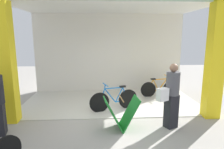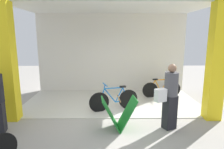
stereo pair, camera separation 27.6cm
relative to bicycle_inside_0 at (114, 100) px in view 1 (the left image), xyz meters
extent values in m
plane|color=#9E9991|center=(-0.07, -0.67, -0.35)|extent=(20.19, 20.19, 0.00)
cube|color=beige|center=(-0.07, 0.82, -0.34)|extent=(6.10, 2.96, 0.02)
cube|color=silver|center=(-0.07, 2.30, 1.29)|extent=(6.10, 0.12, 3.28)
cube|color=yellow|center=(-2.91, -0.67, 1.29)|extent=(0.42, 0.36, 3.28)
cube|color=yellow|center=(2.77, -0.67, 1.29)|extent=(0.42, 0.36, 3.28)
cube|color=silver|center=(-0.07, 0.82, 2.90)|extent=(6.10, 2.96, 0.06)
cylinder|color=black|center=(0.46, 0.15, -0.04)|extent=(0.61, 0.23, 0.63)
cylinder|color=black|center=(-0.47, -0.15, -0.04)|extent=(0.61, 0.23, 0.63)
cylinder|color=blue|center=(0.24, 0.08, -0.06)|extent=(0.41, 0.16, 0.08)
cylinder|color=blue|center=(0.16, 0.05, 0.14)|extent=(0.27, 0.12, 0.47)
cylinder|color=blue|center=(-0.13, -0.04, 0.15)|extent=(0.38, 0.15, 0.49)
cylinder|color=blue|center=(-0.01, 0.00, 0.38)|extent=(0.59, 0.22, 0.05)
cylinder|color=blue|center=(0.36, 0.11, 0.17)|extent=(0.21, 0.10, 0.42)
cylinder|color=blue|center=(-0.38, -0.12, 0.18)|extent=(0.19, 0.09, 0.44)
cylinder|color=blue|center=(-0.29, -0.09, 0.45)|extent=(0.06, 0.05, 0.13)
cylinder|color=blue|center=(-0.28, -0.09, 0.51)|extent=(0.16, 0.43, 0.03)
cube|color=black|center=(0.27, 0.09, 0.40)|extent=(0.21, 0.15, 0.05)
cylinder|color=black|center=(1.40, 1.28, -0.06)|extent=(0.59, 0.12, 0.59)
cylinder|color=black|center=(2.31, 1.40, -0.06)|extent=(0.59, 0.12, 0.59)
cylinder|color=orange|center=(1.62, 1.31, -0.08)|extent=(0.40, 0.08, 0.08)
cylinder|color=orange|center=(1.70, 1.32, 0.12)|extent=(0.26, 0.07, 0.45)
cylinder|color=orange|center=(1.98, 1.36, 0.12)|extent=(0.37, 0.08, 0.47)
cylinder|color=orange|center=(1.87, 1.34, 0.34)|extent=(0.57, 0.10, 0.05)
cylinder|color=orange|center=(1.50, 1.30, 0.14)|extent=(0.20, 0.06, 0.40)
cylinder|color=orange|center=(2.22, 1.39, 0.14)|extent=(0.18, 0.05, 0.41)
cylinder|color=orange|center=(2.14, 1.38, 0.41)|extent=(0.05, 0.04, 0.12)
cylinder|color=orange|center=(2.13, 1.38, 0.46)|extent=(0.08, 0.41, 0.03)
cube|color=black|center=(1.58, 1.31, 0.36)|extent=(0.19, 0.11, 0.05)
cube|color=#197226|center=(-0.12, -1.30, 0.05)|extent=(0.50, 0.60, 0.83)
cube|color=#197226|center=(0.30, -1.26, 0.05)|extent=(0.50, 0.60, 0.83)
cylinder|color=olive|center=(0.09, -1.28, 0.46)|extent=(0.08, 0.56, 0.03)
cube|color=black|center=(-2.90, -1.14, 0.42)|extent=(0.15, 0.20, 0.26)
cube|color=black|center=(1.38, -1.25, 0.09)|extent=(0.38, 0.35, 0.88)
cylinder|color=#4C4C51|center=(1.38, -1.25, 0.82)|extent=(0.45, 0.45, 0.59)
sphere|color=#8C664C|center=(1.38, -1.25, 1.21)|extent=(0.21, 0.21, 0.21)
cube|color=white|center=(1.09, -1.39, 0.58)|extent=(0.32, 0.26, 0.31)
camera|label=1|loc=(-0.41, -5.93, 2.00)|focal=31.52mm
camera|label=2|loc=(-0.14, -5.94, 2.00)|focal=31.52mm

